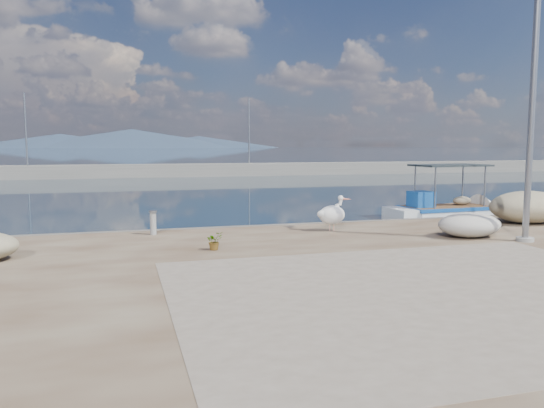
{
  "coord_description": "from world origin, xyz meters",
  "views": [
    {
      "loc": [
        -4.14,
        -10.68,
        2.98
      ],
      "look_at": [
        0.0,
        3.8,
        1.3
      ],
      "focal_mm": 35.0,
      "sensor_mm": 36.0,
      "label": 1
    }
  ],
  "objects_px": {
    "pelican": "(332,214)",
    "bollard_near": "(153,222)",
    "lamp_post": "(531,112)",
    "boat_right": "(447,214)"
  },
  "relations": [
    {
      "from": "pelican",
      "to": "lamp_post",
      "type": "bearing_deg",
      "value": -41.02
    },
    {
      "from": "boat_right",
      "to": "bollard_near",
      "type": "xyz_separation_m",
      "value": [
        -11.9,
        -3.67,
        0.67
      ]
    },
    {
      "from": "lamp_post",
      "to": "bollard_near",
      "type": "relative_size",
      "value": 10.37
    },
    {
      "from": "pelican",
      "to": "bollard_near",
      "type": "xyz_separation_m",
      "value": [
        -5.04,
        0.75,
        -0.12
      ]
    },
    {
      "from": "pelican",
      "to": "bollard_near",
      "type": "bearing_deg",
      "value": 165.57
    },
    {
      "from": "boat_right",
      "to": "bollard_near",
      "type": "bearing_deg",
      "value": -166.04
    },
    {
      "from": "bollard_near",
      "to": "lamp_post",
      "type": "bearing_deg",
      "value": -21.72
    },
    {
      "from": "lamp_post",
      "to": "bollard_near",
      "type": "xyz_separation_m",
      "value": [
        -9.2,
        3.66,
        -2.93
      ]
    },
    {
      "from": "pelican",
      "to": "lamp_post",
      "type": "height_order",
      "value": "lamp_post"
    },
    {
      "from": "boat_right",
      "to": "pelican",
      "type": "height_order",
      "value": "boat_right"
    }
  ]
}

